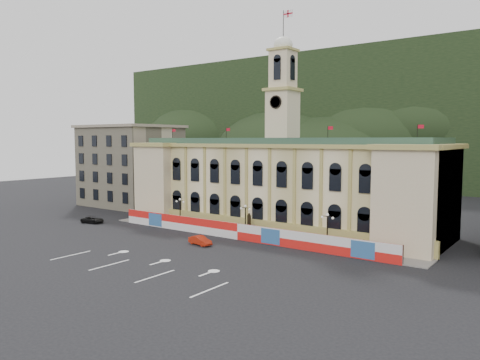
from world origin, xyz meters
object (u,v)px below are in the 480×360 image
Objects in this scene: red_sedan at (200,240)px; lamp_center at (245,218)px; black_suv at (93,220)px; statue at (249,229)px.

lamp_center is at bearing -6.16° from red_sedan.
lamp_center reaches higher than black_suv.
statue is 2.14m from lamp_center.
red_sedan is at bearing -105.68° from lamp_center.
statue is 0.90× the size of red_sedan.
black_suv is at bearing -167.95° from lamp_center.
statue is at bearing 90.00° from lamp_center.
lamp_center reaches higher than red_sedan.
statue is at bearing -91.52° from black_suv.
lamp_center is at bearing -90.00° from statue.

